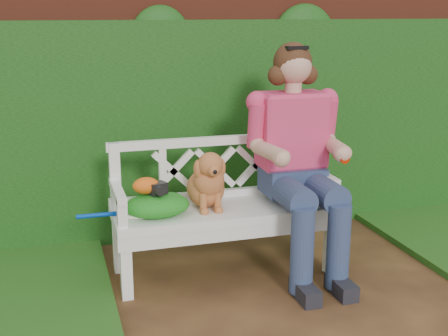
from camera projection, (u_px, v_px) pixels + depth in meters
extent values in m
plane|color=#341F12|center=(318.00, 326.00, 3.46)|extent=(60.00, 60.00, 0.00)
cube|color=maroon|center=(225.00, 94.00, 4.95)|extent=(10.00, 0.30, 2.20)
cube|color=#266419|center=(233.00, 128.00, 4.81)|extent=(10.00, 0.18, 1.70)
cube|color=black|center=(157.00, 188.00, 3.84)|extent=(0.13, 0.12, 0.07)
ellipsoid|color=#DF5B13|center=(146.00, 186.00, 3.84)|extent=(0.19, 0.15, 0.11)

